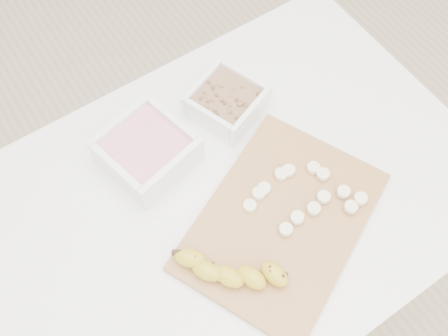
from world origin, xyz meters
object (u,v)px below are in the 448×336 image
bowl_yogurt (147,150)px  cutting_board (282,221)px  table (232,212)px  bowl_granola (227,101)px  banana (234,270)px

bowl_yogurt → cutting_board: size_ratio=0.49×
table → bowl_granola: size_ratio=5.79×
table → bowl_yogurt: size_ratio=5.22×
bowl_yogurt → bowl_granola: size_ratio=1.11×
bowl_granola → cutting_board: 0.28m
bowl_yogurt → bowl_granola: 0.20m
bowl_yogurt → table: bearing=-58.0°
cutting_board → banana: (-0.13, -0.03, 0.02)m
table → bowl_yogurt: 0.23m
bowl_yogurt → cutting_board: 0.30m
table → bowl_granola: 0.24m
table → banana: (-0.09, -0.14, 0.13)m
bowl_yogurt → cutting_board: bowl_yogurt is taller
table → banana: size_ratio=5.03×
table → cutting_board: 0.15m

